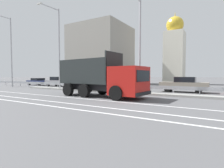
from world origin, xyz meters
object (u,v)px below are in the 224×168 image
(street_lamp_0, at_px, (10,49))
(parked_car_1, at_px, (58,82))
(parked_car_0, at_px, (38,81))
(parked_car_4, at_px, (184,85))
(church_tower, at_px, (174,51))
(dump_truck, at_px, (110,81))
(median_road_sign, at_px, (88,80))
(street_lamp_1, at_px, (58,45))
(street_lamp_2, at_px, (139,42))
(parked_car_2, at_px, (87,83))
(parked_car_3, at_px, (128,84))

(street_lamp_0, bearing_deg, parked_car_1, 42.67)
(parked_car_0, xyz_separation_m, parked_car_4, (24.06, -0.55, 0.13))
(parked_car_4, bearing_deg, church_tower, 14.39)
(dump_truck, bearing_deg, median_road_sign, -120.42)
(dump_truck, height_order, street_lamp_1, street_lamp_1)
(dump_truck, relative_size, parked_car_1, 1.94)
(church_tower, bearing_deg, street_lamp_2, -86.91)
(median_road_sign, distance_m, parked_car_2, 5.21)
(dump_truck, relative_size, parked_car_4, 1.67)
(dump_truck, relative_size, street_lamp_1, 0.81)
(median_road_sign, bearing_deg, parked_car_1, 155.78)
(dump_truck, distance_m, street_lamp_1, 10.47)
(street_lamp_0, bearing_deg, dump_truck, -9.06)
(parked_car_0, distance_m, parked_car_2, 11.56)
(street_lamp_2, bearing_deg, parked_car_2, 156.14)
(street_lamp_0, relative_size, parked_car_3, 2.47)
(street_lamp_0, distance_m, parked_car_2, 12.91)
(street_lamp_0, bearing_deg, parked_car_2, 20.68)
(parked_car_1, bearing_deg, median_road_sign, 63.32)
(church_tower, bearing_deg, parked_car_4, -75.39)
(median_road_sign, relative_size, street_lamp_1, 0.23)
(street_lamp_1, bearing_deg, parked_car_3, 33.61)
(street_lamp_1, distance_m, street_lamp_2, 10.31)
(parked_car_4, bearing_deg, parked_car_3, 88.14)
(parked_car_4, bearing_deg, dump_truck, 149.93)
(dump_truck, height_order, street_lamp_2, street_lamp_2)
(street_lamp_1, height_order, parked_car_1, street_lamp_1)
(dump_truck, xyz_separation_m, parked_car_4, (4.29, 7.47, -0.47))
(median_road_sign, xyz_separation_m, street_lamp_2, (6.01, -0.18, 3.50))
(parked_car_3, bearing_deg, parked_car_4, 87.74)
(street_lamp_2, xyz_separation_m, parked_car_1, (-15.58, 4.48, -3.94))
(street_lamp_1, bearing_deg, parked_car_0, 154.72)
(parked_car_1, bearing_deg, street_lamp_0, -49.79)
(street_lamp_2, xyz_separation_m, parked_car_4, (3.16, 4.30, -3.91))
(street_lamp_1, xyz_separation_m, parked_car_1, (-5.30, 4.65, -4.60))
(street_lamp_0, bearing_deg, parked_car_4, 10.47)
(median_road_sign, height_order, parked_car_0, median_road_sign)
(church_tower, bearing_deg, parked_car_3, -97.62)
(street_lamp_0, xyz_separation_m, parked_car_4, (23.69, 4.38, -4.84))
(parked_car_0, bearing_deg, street_lamp_1, 65.38)
(street_lamp_2, distance_m, parked_car_3, 6.87)
(street_lamp_2, bearing_deg, parked_car_0, 166.94)
(median_road_sign, relative_size, parked_car_3, 0.53)
(parked_car_4, bearing_deg, parked_car_2, 90.52)
(street_lamp_0, height_order, parked_car_3, street_lamp_0)
(parked_car_3, bearing_deg, parked_car_0, -91.80)
(median_road_sign, height_order, parked_car_3, median_road_sign)
(street_lamp_1, bearing_deg, street_lamp_0, 179.49)
(street_lamp_2, xyz_separation_m, parked_car_0, (-20.90, 4.85, -4.04))
(dump_truck, bearing_deg, parked_car_2, -127.59)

